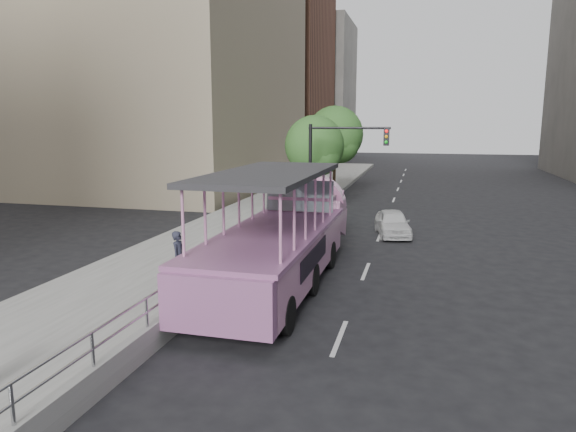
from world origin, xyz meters
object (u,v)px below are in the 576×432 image
(pedestrian_near, at_px, (179,257))
(street_tree_far, at_px, (336,137))
(car, at_px, (393,223))
(traffic_signal, at_px, (333,157))
(parking_sign, at_px, (301,195))
(duck_boat, at_px, (284,239))
(street_tree_near, at_px, (316,148))

(pedestrian_near, distance_m, street_tree_far, 21.96)
(car, xyz_separation_m, traffic_signal, (-3.28, 2.17, 2.89))
(traffic_signal, bearing_deg, pedestrian_near, -102.49)
(pedestrian_near, relative_size, parking_sign, 0.54)
(duck_boat, distance_m, car, 8.66)
(car, relative_size, pedestrian_near, 2.16)
(street_tree_near, height_order, street_tree_far, street_tree_far)
(duck_boat, distance_m, parking_sign, 7.21)
(traffic_signal, bearing_deg, parking_sign, -107.58)
(duck_boat, bearing_deg, pedestrian_near, -143.66)
(duck_boat, relative_size, car, 3.23)
(street_tree_near, xyz_separation_m, street_tree_far, (0.20, 6.00, 0.49))
(duck_boat, height_order, car, duck_boat)
(street_tree_near, bearing_deg, car, -48.95)
(parking_sign, distance_m, traffic_signal, 3.61)
(traffic_signal, height_order, street_tree_near, street_tree_near)
(pedestrian_near, xyz_separation_m, traffic_signal, (2.72, 12.27, 2.37))
(traffic_signal, distance_m, street_tree_near, 3.80)
(street_tree_near, bearing_deg, duck_boat, -82.86)
(pedestrian_near, bearing_deg, car, -30.33)
(duck_boat, relative_size, street_tree_near, 2.02)
(car, bearing_deg, street_tree_near, 119.68)
(car, xyz_separation_m, street_tree_far, (-4.68, 11.60, 3.70))
(street_tree_near, bearing_deg, pedestrian_near, -94.08)
(pedestrian_near, bearing_deg, parking_sign, -10.35)
(pedestrian_near, height_order, traffic_signal, traffic_signal)
(traffic_signal, bearing_deg, street_tree_near, 114.98)
(car, relative_size, street_tree_far, 0.55)
(parking_sign, bearing_deg, street_tree_far, 91.93)
(parking_sign, xyz_separation_m, traffic_signal, (0.98, 3.08, 1.61))
(car, relative_size, traffic_signal, 0.69)
(street_tree_far, bearing_deg, parking_sign, -88.07)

